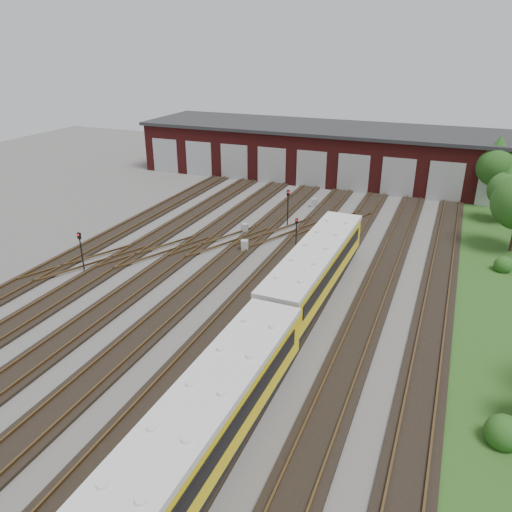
% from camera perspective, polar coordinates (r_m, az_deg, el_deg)
% --- Properties ---
extents(ground, '(120.00, 120.00, 0.00)m').
position_cam_1_polar(ground, '(30.92, -8.46, -8.72)').
color(ground, '#4A4845').
rests_on(ground, ground).
extents(track_network, '(30.40, 70.00, 0.33)m').
position_cam_1_polar(track_network, '(31.36, -8.19, -7.96)').
color(track_network, black).
rests_on(track_network, ground).
extents(maintenance_shed, '(51.00, 12.50, 6.35)m').
position_cam_1_polar(maintenance_shed, '(65.07, 9.60, 11.58)').
color(maintenance_shed, '#521514').
rests_on(maintenance_shed, ground).
extents(metro_train, '(3.09, 47.54, 3.20)m').
position_cam_1_polar(metro_train, '(21.70, -5.55, -18.20)').
color(metro_train, black).
rests_on(metro_train, ground).
extents(signal_mast_0, '(0.26, 0.25, 3.18)m').
position_cam_1_polar(signal_mast_0, '(39.68, -19.39, 0.97)').
color(signal_mast_0, black).
rests_on(signal_mast_0, ground).
extents(signal_mast_1, '(0.32, 0.31, 3.44)m').
position_cam_1_polar(signal_mast_1, '(47.27, 3.67, 6.09)').
color(signal_mast_1, black).
rests_on(signal_mast_1, ground).
extents(signal_mast_2, '(0.24, 0.23, 2.53)m').
position_cam_1_polar(signal_mast_2, '(42.41, 4.64, 3.15)').
color(signal_mast_2, black).
rests_on(signal_mast_2, ground).
extents(signal_mast_3, '(0.28, 0.27, 2.83)m').
position_cam_1_polar(signal_mast_3, '(34.01, 7.21, -1.96)').
color(signal_mast_3, black).
rests_on(signal_mast_3, ground).
extents(relay_cabinet_1, '(0.54, 0.45, 0.89)m').
position_cam_1_polar(relay_cabinet_1, '(45.73, -1.31, 3.18)').
color(relay_cabinet_1, '#A4A7A9').
rests_on(relay_cabinet_1, ground).
extents(relay_cabinet_2, '(0.76, 0.70, 1.01)m').
position_cam_1_polar(relay_cabinet_2, '(41.64, -1.31, 1.16)').
color(relay_cabinet_2, '#A4A7A9').
rests_on(relay_cabinet_2, ground).
extents(relay_cabinet_3, '(0.60, 0.52, 0.92)m').
position_cam_1_polar(relay_cabinet_3, '(53.30, 6.64, 6.04)').
color(relay_cabinet_3, '#A4A7A9').
rests_on(relay_cabinet_3, ground).
extents(relay_cabinet_4, '(0.60, 0.51, 0.97)m').
position_cam_1_polar(relay_cabinet_4, '(39.32, 7.05, -0.46)').
color(relay_cabinet_4, '#A4A7A9').
rests_on(relay_cabinet_4, ground).
extents(tree_0, '(4.46, 4.46, 7.40)m').
position_cam_1_polar(tree_0, '(58.49, 25.83, 9.80)').
color(tree_0, '#311F16').
rests_on(tree_0, ground).
extents(tree_1, '(3.45, 3.45, 5.71)m').
position_cam_1_polar(tree_1, '(53.00, 26.78, 7.18)').
color(tree_1, '#311F16').
rests_on(tree_1, ground).
extents(bush_0, '(1.64, 1.64, 1.64)m').
position_cam_1_polar(bush_0, '(25.39, 26.55, -17.23)').
color(bush_0, '#1B4012').
rests_on(bush_0, ground).
extents(bush_1, '(1.40, 1.40, 1.40)m').
position_cam_1_polar(bush_1, '(42.46, 26.46, -0.71)').
color(bush_1, '#1B4012').
rests_on(bush_1, ground).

